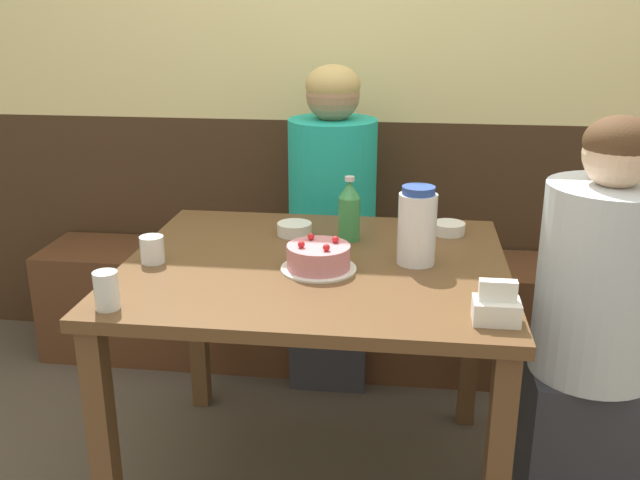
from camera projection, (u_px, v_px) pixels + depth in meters
back_wall at (349, 61)px, 2.90m from camera, size 4.80×0.04×2.50m
bench_seat at (342, 310)px, 3.02m from camera, size 2.57×0.38×0.47m
dining_table at (316, 294)px, 2.10m from camera, size 1.10×0.95×0.76m
birthday_cake at (319, 258)px, 2.00m from camera, size 0.21×0.21×0.09m
water_pitcher at (417, 226)px, 2.02m from camera, size 0.11×0.11×0.23m
soju_bottle at (349, 210)px, 2.23m from camera, size 0.07×0.07×0.21m
napkin_holder at (496, 307)px, 1.67m from camera, size 0.11×0.08×0.11m
bowl_soup_white at (448, 228)px, 2.31m from camera, size 0.11×0.11×0.04m
bowl_rice_small at (294, 229)px, 2.30m from camera, size 0.11×0.11×0.04m
glass_water_tall at (152, 249)px, 2.05m from camera, size 0.07×0.07×0.08m
glass_tumbler_short at (106, 290)px, 1.74m from camera, size 0.06×0.06×0.10m
person_teal_shirt at (595, 328)px, 2.06m from camera, size 0.36×0.36×1.20m
person_pale_blue_shirt at (332, 232)px, 2.81m from camera, size 0.34×0.34×1.26m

